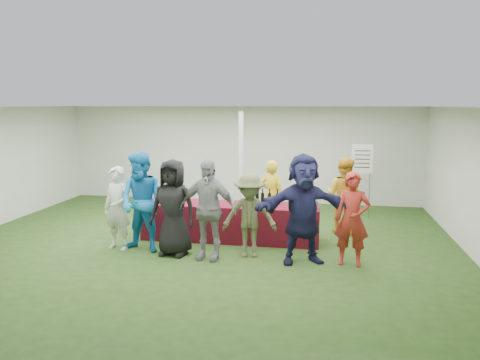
% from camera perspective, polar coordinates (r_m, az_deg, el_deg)
% --- Properties ---
extents(ground, '(60.00, 60.00, 0.00)m').
position_cam_1_polar(ground, '(9.71, -4.06, -7.29)').
color(ground, '#284719').
rests_on(ground, ground).
extents(tent, '(10.00, 10.00, 10.00)m').
position_cam_1_polar(tent, '(10.47, 0.12, 1.51)').
color(tent, white).
rests_on(tent, ground).
extents(serving_table, '(3.60, 0.80, 0.75)m').
position_cam_1_polar(serving_table, '(9.61, -1.18, -5.12)').
color(serving_table, maroon).
rests_on(serving_table, ground).
extents(wine_bottles, '(0.69, 0.09, 0.32)m').
position_cam_1_polar(wine_bottles, '(9.54, 2.57, -2.18)').
color(wine_bottles, black).
rests_on(wine_bottles, serving_table).
extents(wine_glasses, '(1.16, 0.13, 0.16)m').
position_cam_1_polar(wine_glasses, '(9.46, -6.88, -2.39)').
color(wine_glasses, silver).
rests_on(wine_glasses, serving_table).
extents(water_bottle, '(0.07, 0.07, 0.23)m').
position_cam_1_polar(water_bottle, '(9.57, -0.95, -2.24)').
color(water_bottle, silver).
rests_on(water_bottle, serving_table).
extents(bar_towel, '(0.25, 0.18, 0.03)m').
position_cam_1_polar(bar_towel, '(9.39, 8.01, -3.10)').
color(bar_towel, white).
rests_on(bar_towel, serving_table).
extents(dump_bucket, '(0.22, 0.22, 0.18)m').
position_cam_1_polar(dump_bucket, '(9.11, 8.85, -3.02)').
color(dump_bucket, slate).
rests_on(dump_bucket, serving_table).
extents(wine_list_sign, '(0.50, 0.03, 1.80)m').
position_cam_1_polar(wine_list_sign, '(11.68, 14.64, 1.84)').
color(wine_list_sign, slate).
rests_on(wine_list_sign, ground).
extents(staff_pourer, '(0.67, 0.56, 1.56)m').
position_cam_1_polar(staff_pourer, '(10.22, 3.92, -1.93)').
color(staff_pourer, gold).
rests_on(staff_pourer, ground).
extents(staff_back, '(0.99, 0.90, 1.64)m').
position_cam_1_polar(staff_back, '(10.29, 12.52, -1.84)').
color(staff_back, gold).
rests_on(staff_back, ground).
extents(customer_0, '(0.65, 0.50, 1.60)m').
position_cam_1_polar(customer_0, '(9.21, -14.69, -3.34)').
color(customer_0, silver).
rests_on(customer_0, ground).
extents(customer_1, '(1.03, 0.87, 1.89)m').
position_cam_1_polar(customer_1, '(8.93, -11.79, -2.66)').
color(customer_1, '#1677BE').
rests_on(customer_1, ground).
extents(customer_2, '(0.92, 0.65, 1.78)m').
position_cam_1_polar(customer_2, '(8.64, -8.16, -3.34)').
color(customer_2, black).
rests_on(customer_2, ground).
extents(customer_3, '(1.11, 0.56, 1.81)m').
position_cam_1_polar(customer_3, '(8.35, -3.98, -3.58)').
color(customer_3, gray).
rests_on(customer_3, ground).
extents(customer_4, '(1.06, 0.71, 1.53)m').
position_cam_1_polar(customer_4, '(8.48, 1.16, -4.36)').
color(customer_4, '#4E5230').
rests_on(customer_4, ground).
extents(customer_5, '(1.87, 1.11, 1.93)m').
position_cam_1_polar(customer_5, '(8.20, 7.72, -3.50)').
color(customer_5, '#191A3E').
rests_on(customer_5, ground).
extents(customer_6, '(0.63, 0.44, 1.63)m').
position_cam_1_polar(customer_6, '(8.25, 13.51, -4.65)').
color(customer_6, maroon).
rests_on(customer_6, ground).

